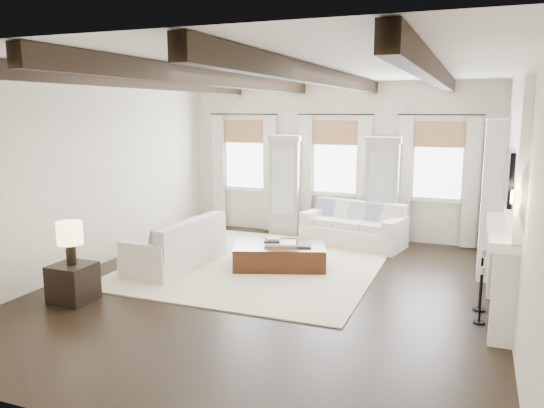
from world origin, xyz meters
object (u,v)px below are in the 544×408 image
at_px(ottoman, 280,256).
at_px(side_table_front, 73,283).
at_px(sofa_left, 179,248).
at_px(sofa_back, 354,228).
at_px(side_table_back, 281,220).

xyz_separation_m(ottoman, side_table_front, (-2.12, -2.57, 0.07)).
distance_m(ottoman, side_table_front, 3.33).
bearing_deg(sofa_left, ottoman, 20.93).
relative_size(sofa_back, side_table_front, 3.95).
distance_m(side_table_front, side_table_back, 5.19).
bearing_deg(sofa_left, sofa_back, 46.70).
bearing_deg(sofa_back, side_table_back, 164.03).
bearing_deg(side_table_front, side_table_back, 76.09).
height_order(sofa_back, side_table_back, sofa_back).
relative_size(sofa_back, side_table_back, 3.82).
height_order(ottoman, side_table_back, side_table_back).
height_order(sofa_left, side_table_back, sofa_left).
distance_m(sofa_back, ottoman, 2.15).
relative_size(sofa_left, ottoman, 1.32).
bearing_deg(side_table_back, sofa_left, -103.18).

